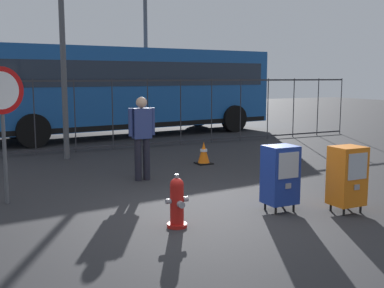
{
  "coord_description": "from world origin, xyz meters",
  "views": [
    {
      "loc": [
        -3.26,
        -6.11,
        2.07
      ],
      "look_at": [
        0.3,
        1.2,
        0.9
      ],
      "focal_mm": 44.06,
      "sensor_mm": 36.0,
      "label": 1
    }
  ],
  "objects_px": {
    "newspaper_box_primary": "(347,176)",
    "street_light_far_left": "(145,12)",
    "traffic_cone": "(204,153)",
    "newspaper_box_secondary": "(280,175)",
    "stop_sign": "(2,106)",
    "fire_hydrant": "(177,202)",
    "pedestrian": "(142,133)",
    "bus_near": "(129,87)"
  },
  "relations": [
    {
      "from": "newspaper_box_primary",
      "to": "street_light_far_left",
      "type": "distance_m",
      "value": 11.7
    },
    {
      "from": "traffic_cone",
      "to": "newspaper_box_secondary",
      "type": "bearing_deg",
      "value": -100.55
    },
    {
      "from": "newspaper_box_secondary",
      "to": "traffic_cone",
      "type": "distance_m",
      "value": 4.09
    },
    {
      "from": "stop_sign",
      "to": "traffic_cone",
      "type": "height_order",
      "value": "stop_sign"
    },
    {
      "from": "newspaper_box_primary",
      "to": "stop_sign",
      "type": "height_order",
      "value": "stop_sign"
    },
    {
      "from": "fire_hydrant",
      "to": "pedestrian",
      "type": "distance_m",
      "value": 3.13
    },
    {
      "from": "newspaper_box_primary",
      "to": "bus_near",
      "type": "height_order",
      "value": "bus_near"
    },
    {
      "from": "newspaper_box_primary",
      "to": "fire_hydrant",
      "type": "bearing_deg",
      "value": 169.93
    },
    {
      "from": "newspaper_box_secondary",
      "to": "bus_near",
      "type": "relative_size",
      "value": 0.1
    },
    {
      "from": "fire_hydrant",
      "to": "stop_sign",
      "type": "xyz_separation_m",
      "value": [
        -2.01,
        2.32,
        1.25
      ]
    },
    {
      "from": "stop_sign",
      "to": "pedestrian",
      "type": "relative_size",
      "value": 1.34
    },
    {
      "from": "fire_hydrant",
      "to": "newspaper_box_primary",
      "type": "distance_m",
      "value": 2.69
    },
    {
      "from": "stop_sign",
      "to": "bus_near",
      "type": "bearing_deg",
      "value": 58.85
    },
    {
      "from": "pedestrian",
      "to": "bus_near",
      "type": "height_order",
      "value": "bus_near"
    },
    {
      "from": "newspaper_box_primary",
      "to": "traffic_cone",
      "type": "xyz_separation_m",
      "value": [
        -0.12,
        4.52,
        -0.31
      ]
    },
    {
      "from": "fire_hydrant",
      "to": "newspaper_box_primary",
      "type": "height_order",
      "value": "newspaper_box_primary"
    },
    {
      "from": "fire_hydrant",
      "to": "pedestrian",
      "type": "xyz_separation_m",
      "value": [
        0.59,
        3.02,
        0.6
      ]
    },
    {
      "from": "newspaper_box_primary",
      "to": "bus_near",
      "type": "relative_size",
      "value": 0.1
    },
    {
      "from": "newspaper_box_primary",
      "to": "bus_near",
      "type": "bearing_deg",
      "value": 89.51
    },
    {
      "from": "newspaper_box_secondary",
      "to": "bus_near",
      "type": "height_order",
      "value": "bus_near"
    },
    {
      "from": "fire_hydrant",
      "to": "bus_near",
      "type": "bearing_deg",
      "value": 74.98
    },
    {
      "from": "pedestrian",
      "to": "bus_near",
      "type": "relative_size",
      "value": 0.16
    },
    {
      "from": "pedestrian",
      "to": "traffic_cone",
      "type": "relative_size",
      "value": 3.15
    },
    {
      "from": "traffic_cone",
      "to": "bus_near",
      "type": "distance_m",
      "value": 6.28
    },
    {
      "from": "traffic_cone",
      "to": "newspaper_box_primary",
      "type": "bearing_deg",
      "value": -88.42
    },
    {
      "from": "stop_sign",
      "to": "bus_near",
      "type": "relative_size",
      "value": 0.21
    },
    {
      "from": "fire_hydrant",
      "to": "bus_near",
      "type": "xyz_separation_m",
      "value": [
        2.73,
        10.17,
        1.36
      ]
    },
    {
      "from": "stop_sign",
      "to": "street_light_far_left",
      "type": "xyz_separation_m",
      "value": [
        5.52,
        8.25,
        2.74
      ]
    },
    {
      "from": "newspaper_box_primary",
      "to": "stop_sign",
      "type": "distance_m",
      "value": 5.52
    },
    {
      "from": "newspaper_box_primary",
      "to": "pedestrian",
      "type": "relative_size",
      "value": 0.61
    },
    {
      "from": "newspaper_box_primary",
      "to": "newspaper_box_secondary",
      "type": "xyz_separation_m",
      "value": [
        -0.87,
        0.51,
        0.0
      ]
    },
    {
      "from": "pedestrian",
      "to": "street_light_far_left",
      "type": "relative_size",
      "value": 0.22
    },
    {
      "from": "pedestrian",
      "to": "street_light_far_left",
      "type": "xyz_separation_m",
      "value": [
        2.92,
        7.55,
        3.39
      ]
    },
    {
      "from": "stop_sign",
      "to": "pedestrian",
      "type": "bearing_deg",
      "value": 14.94
    },
    {
      "from": "traffic_cone",
      "to": "bus_near",
      "type": "xyz_separation_m",
      "value": [
        0.22,
        6.11,
        1.45
      ]
    },
    {
      "from": "bus_near",
      "to": "street_light_far_left",
      "type": "bearing_deg",
      "value": 21.1
    },
    {
      "from": "traffic_cone",
      "to": "bus_near",
      "type": "bearing_deg",
      "value": 87.98
    },
    {
      "from": "newspaper_box_primary",
      "to": "traffic_cone",
      "type": "bearing_deg",
      "value": 91.58
    },
    {
      "from": "fire_hydrant",
      "to": "newspaper_box_secondary",
      "type": "xyz_separation_m",
      "value": [
        1.77,
        0.04,
        0.22
      ]
    },
    {
      "from": "newspaper_box_secondary",
      "to": "street_light_far_left",
      "type": "bearing_deg",
      "value": 80.6
    },
    {
      "from": "fire_hydrant",
      "to": "stop_sign",
      "type": "distance_m",
      "value": 3.32
    },
    {
      "from": "street_light_far_left",
      "to": "bus_near",
      "type": "bearing_deg",
      "value": -152.46
    }
  ]
}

